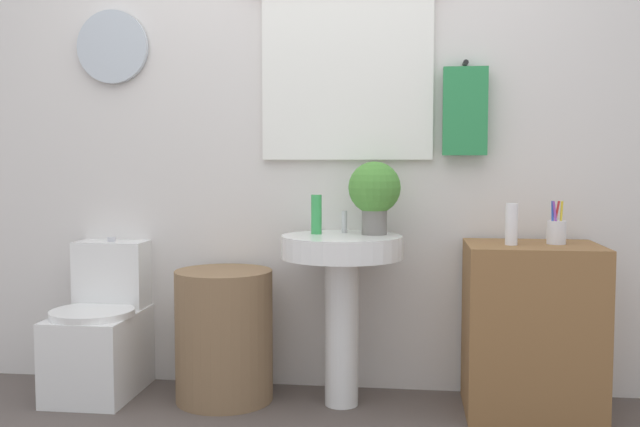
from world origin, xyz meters
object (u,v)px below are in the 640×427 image
(soap_bottle, at_px, (316,214))
(wooden_cabinet, at_px, (531,329))
(pedestal_sink, at_px, (342,276))
(lotion_bottle, at_px, (512,224))
(toothbrush_cup, at_px, (556,231))
(potted_plant, at_px, (374,191))
(toilet, at_px, (101,335))
(laundry_hamper, at_px, (224,335))

(soap_bottle, bearing_deg, wooden_cabinet, -3.03)
(pedestal_sink, xyz_separation_m, lotion_bottle, (0.73, -0.04, 0.24))
(soap_bottle, distance_m, toothbrush_cup, 1.04)
(wooden_cabinet, bearing_deg, toothbrush_cup, 11.52)
(soap_bottle, bearing_deg, toothbrush_cup, -1.65)
(potted_plant, height_order, toothbrush_cup, potted_plant)
(wooden_cabinet, bearing_deg, toilet, 179.04)
(laundry_hamper, relative_size, lotion_bottle, 3.38)
(toothbrush_cup, bearing_deg, laundry_hamper, -179.22)
(toilet, height_order, soap_bottle, soap_bottle)
(soap_bottle, bearing_deg, laundry_hamper, -173.19)
(toilet, distance_m, soap_bottle, 1.17)
(soap_bottle, height_order, potted_plant, potted_plant)
(wooden_cabinet, xyz_separation_m, soap_bottle, (-0.94, 0.05, 0.48))
(laundry_hamper, distance_m, pedestal_sink, 0.61)
(soap_bottle, height_order, lotion_bottle, soap_bottle)
(toilet, bearing_deg, toothbrush_cup, -0.36)
(pedestal_sink, relative_size, lotion_bottle, 4.32)
(toilet, xyz_separation_m, soap_bottle, (1.02, 0.02, 0.58))
(potted_plant, distance_m, lotion_bottle, 0.61)
(pedestal_sink, distance_m, soap_bottle, 0.30)
(laundry_hamper, xyz_separation_m, lotion_bottle, (1.26, -0.04, 0.53))
(pedestal_sink, bearing_deg, wooden_cabinet, 0.00)
(toilet, height_order, lotion_bottle, lotion_bottle)
(wooden_cabinet, height_order, toothbrush_cup, toothbrush_cup)
(soap_bottle, xyz_separation_m, potted_plant, (0.26, 0.01, 0.11))
(soap_bottle, distance_m, potted_plant, 0.28)
(toilet, bearing_deg, lotion_bottle, -2.24)
(lotion_bottle, height_order, toothbrush_cup, toothbrush_cup)
(soap_bottle, xyz_separation_m, toothbrush_cup, (1.04, -0.03, -0.06))
(toilet, relative_size, potted_plant, 2.21)
(toilet, distance_m, pedestal_sink, 1.18)
(soap_bottle, bearing_deg, toilet, -179.05)
(soap_bottle, xyz_separation_m, lotion_bottle, (0.85, -0.09, -0.03))
(wooden_cabinet, relative_size, potted_plant, 2.25)
(potted_plant, bearing_deg, soap_bottle, -177.80)
(pedestal_sink, distance_m, toothbrush_cup, 0.95)
(toilet, xyz_separation_m, potted_plant, (1.28, 0.03, 0.68))
(laundry_hamper, distance_m, soap_bottle, 0.70)
(wooden_cabinet, bearing_deg, potted_plant, 174.98)
(toilet, xyz_separation_m, toothbrush_cup, (2.06, -0.01, 0.52))
(potted_plant, bearing_deg, wooden_cabinet, -5.02)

